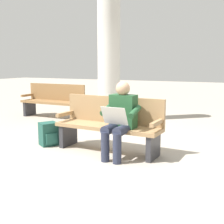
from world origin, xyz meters
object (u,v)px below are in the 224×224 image
bench_near (110,124)px  bench_far (54,100)px  backpack (49,134)px  support_pillar (109,45)px  person_seated (120,118)px

bench_near → bench_far: same height
bench_near → backpack: bench_near is taller
backpack → support_pillar: support_pillar is taller
bench_far → bench_near: bearing=142.9°
bench_near → bench_far: size_ratio=1.01×
bench_far → backpack: bearing=125.9°
bench_near → support_pillar: 3.05m
person_seated → backpack: 1.50m
person_seated → bench_far: size_ratio=0.65×
support_pillar → backpack: bearing=91.8°
support_pillar → bench_far: bearing=9.1°
backpack → bench_far: (1.64, -2.32, 0.26)m
bench_near → backpack: size_ratio=4.43×
backpack → bench_far: bench_far is taller
bench_near → support_pillar: support_pillar is taller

